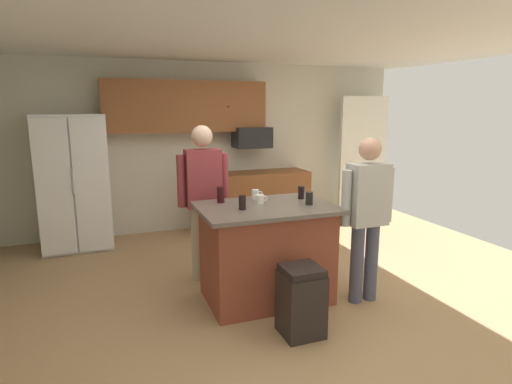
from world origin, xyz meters
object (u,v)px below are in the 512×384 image
Objects in this scene: refrigerator at (75,182)px; glass_stout_tall at (242,202)px; tumbler_amber at (301,192)px; mug_ceramic_white at (260,199)px; glass_short_whisky at (221,195)px; trash_bin at (301,301)px; person_guest_right at (367,210)px; mug_blue_stoneware at (256,195)px; glass_pilsner at (309,198)px; person_elder_center at (203,192)px; kitchen_island at (266,252)px; microwave_over_range at (252,137)px.

refrigerator is 2.92m from glass_stout_tall.
mug_ceramic_white is at bearing -172.00° from tumbler_amber.
glass_stout_tall is at bearing -57.14° from refrigerator.
glass_short_whisky reaches higher than trash_bin.
person_guest_right reaches higher than glass_short_whisky.
glass_stout_tall is at bearing 113.40° from trash_bin.
glass_stout_tall is (-0.27, -0.37, 0.02)m from mug_blue_stoneware.
glass_pilsner is (2.26, -2.49, 0.12)m from refrigerator.
person_elder_center is 1.20m from glass_pilsner.
person_guest_right reaches higher than kitchen_island.
glass_pilsner is (0.80, -0.39, -0.02)m from glass_short_whisky.
person_guest_right is at bearing -23.16° from kitchen_island.
trash_bin is at bearing -68.38° from glass_short_whisky.
glass_pilsner is (0.44, -0.20, 0.02)m from mug_ceramic_white.
mug_ceramic_white is at bearing 34.21° from glass_stout_tall.
person_guest_right is at bearing -37.58° from mug_blue_stoneware.
glass_pilsner is 0.95× the size of glass_stout_tall.
person_elder_center is 14.51× the size of mug_blue_stoneware.
mug_ceramic_white is 0.96× the size of glass_stout_tall.
person_elder_center is at bearing 148.94° from tumbler_amber.
mug_ceramic_white is at bearing 155.46° from glass_pilsner.
person_guest_right reaches higher than mug_ceramic_white.
tumbler_amber is at bearing -28.45° from person_guest_right.
person_guest_right is at bearing -15.39° from glass_stout_tall.
kitchen_island is 8.18× the size of glass_short_whisky.
refrigerator is at bearing 136.16° from tumbler_amber.
glass_stout_tall is (-0.68, 0.04, 0.00)m from glass_pilsner.
person_guest_right reaches higher than glass_stout_tall.
glass_pilsner is at bearing -24.54° from mug_ceramic_white.
tumbler_amber is at bearing 80.21° from glass_pilsner.
trash_bin is at bearing -59.05° from refrigerator.
glass_short_whisky is at bearing -4.47° from person_guest_right.
glass_short_whisky reaches higher than tumbler_amber.
glass_pilsner is 0.21× the size of trash_bin.
mug_ceramic_white is at bearing -51.51° from refrigerator.
glass_short_whisky is at bearing 172.03° from tumbler_amber.
glass_stout_tall reaches higher than kitchen_island.
glass_stout_tall is at bearing -167.14° from kitchen_island.
person_guest_right is 1.75m from person_elder_center.
mug_ceramic_white is (-0.93, 0.48, 0.07)m from person_guest_right.
trash_bin is at bearing -88.64° from mug_blue_stoneware.
refrigerator is at bearing 132.26° from glass_pilsner.
person_guest_right is 0.57m from glass_pilsner.
glass_stout_tall is 1.04m from trash_bin.
refrigerator is at bearing 124.95° from glass_short_whisky.
microwave_over_range is 2.39m from tumbler_amber.
person_elder_center is at bearing 108.32° from trash_bin.
mug_ceramic_white is at bearing -98.66° from mug_blue_stoneware.
glass_stout_tall is at bearing -126.11° from mug_blue_stoneware.
person_guest_right reaches higher than microwave_over_range.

